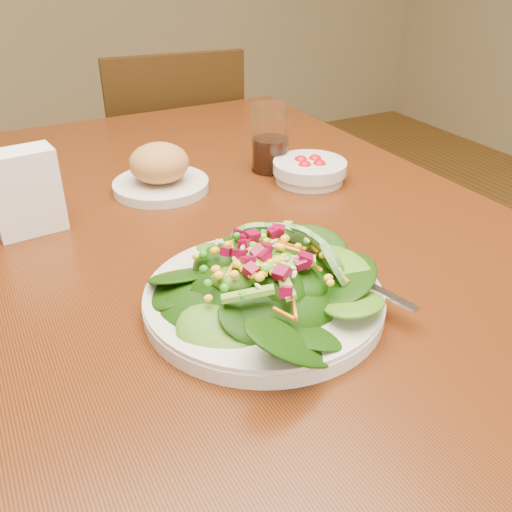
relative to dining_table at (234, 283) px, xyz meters
name	(u,v)px	position (x,y,z in m)	size (l,w,h in m)	color
dining_table	(234,283)	(0.00, 0.00, 0.00)	(0.90, 1.40, 0.75)	#61270A
chair_far	(174,183)	(0.21, 0.88, -0.18)	(0.45, 0.46, 0.88)	black
salad_plate	(271,284)	(-0.05, -0.21, 0.13)	(0.30, 0.30, 0.09)	silver
bread_plate	(160,172)	(-0.05, 0.20, 0.14)	(0.17, 0.17, 0.09)	silver
tomato_bowl	(310,170)	(0.21, 0.11, 0.12)	(0.14, 0.14, 0.05)	silver
drinking_glass	(270,143)	(0.18, 0.19, 0.16)	(0.07, 0.07, 0.13)	silver
napkin_holder	(24,190)	(-0.28, 0.14, 0.17)	(0.11, 0.06, 0.13)	white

